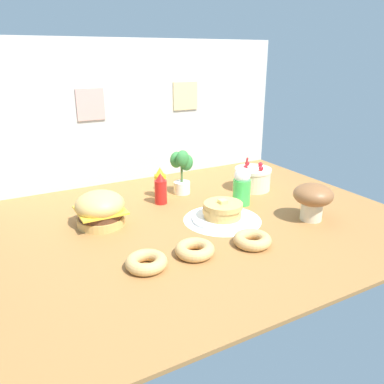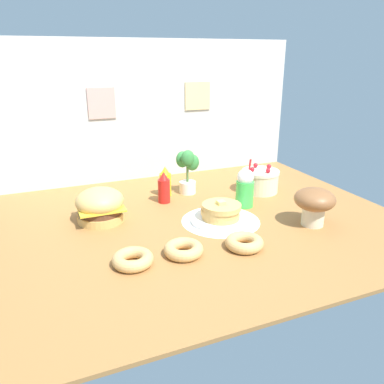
{
  "view_description": "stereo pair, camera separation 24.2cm",
  "coord_description": "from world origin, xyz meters",
  "px_view_note": "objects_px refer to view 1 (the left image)",
  "views": [
    {
      "loc": [
        -1.11,
        -1.89,
        0.97
      ],
      "look_at": [
        -0.01,
        0.11,
        0.15
      ],
      "focal_mm": 36.05,
      "sensor_mm": 36.0,
      "label": 1
    },
    {
      "loc": [
        -0.89,
        -1.99,
        0.97
      ],
      "look_at": [
        -0.01,
        0.11,
        0.15
      ],
      "focal_mm": 36.05,
      "sensor_mm": 36.0,
      "label": 2
    }
  ],
  "objects_px": {
    "donut_pink_glaze": "(146,262)",
    "donut_vanilla": "(252,240)",
    "cream_soda_cup": "(242,186)",
    "burger": "(100,209)",
    "mustard_bottle": "(160,183)",
    "mushroom_stool": "(313,198)",
    "pancake_stack": "(222,212)",
    "layer_cake": "(253,179)",
    "ketchup_bottle": "(161,189)",
    "donut_chocolate": "(195,249)",
    "potted_plant": "(182,170)"
  },
  "relations": [
    {
      "from": "pancake_stack",
      "to": "layer_cake",
      "type": "bearing_deg",
      "value": 36.07
    },
    {
      "from": "burger",
      "to": "mushroom_stool",
      "type": "xyz_separation_m",
      "value": [
        1.16,
        -0.55,
        0.04
      ]
    },
    {
      "from": "mustard_bottle",
      "to": "potted_plant",
      "type": "distance_m",
      "value": 0.18
    },
    {
      "from": "burger",
      "to": "potted_plant",
      "type": "bearing_deg",
      "value": 20.48
    },
    {
      "from": "ketchup_bottle",
      "to": "potted_plant",
      "type": "bearing_deg",
      "value": 26.31
    },
    {
      "from": "donut_chocolate",
      "to": "donut_vanilla",
      "type": "bearing_deg",
      "value": -9.4
    },
    {
      "from": "layer_cake",
      "to": "cream_soda_cup",
      "type": "bearing_deg",
      "value": -140.17
    },
    {
      "from": "donut_chocolate",
      "to": "mushroom_stool",
      "type": "height_order",
      "value": "mushroom_stool"
    },
    {
      "from": "cream_soda_cup",
      "to": "donut_pink_glaze",
      "type": "bearing_deg",
      "value": -152.39
    },
    {
      "from": "potted_plant",
      "to": "mushroom_stool",
      "type": "xyz_separation_m",
      "value": [
        0.48,
        -0.81,
        -0.04
      ]
    },
    {
      "from": "burger",
      "to": "donut_pink_glaze",
      "type": "relative_size",
      "value": 1.43
    },
    {
      "from": "pancake_stack",
      "to": "mushroom_stool",
      "type": "bearing_deg",
      "value": -27.99
    },
    {
      "from": "pancake_stack",
      "to": "donut_pink_glaze",
      "type": "xyz_separation_m",
      "value": [
        -0.63,
        -0.3,
        -0.02
      ]
    },
    {
      "from": "burger",
      "to": "layer_cake",
      "type": "distance_m",
      "value": 1.19
    },
    {
      "from": "donut_vanilla",
      "to": "mustard_bottle",
      "type": "bearing_deg",
      "value": 97.72
    },
    {
      "from": "burger",
      "to": "ketchup_bottle",
      "type": "relative_size",
      "value": 1.33
    },
    {
      "from": "potted_plant",
      "to": "mushroom_stool",
      "type": "height_order",
      "value": "potted_plant"
    },
    {
      "from": "layer_cake",
      "to": "donut_chocolate",
      "type": "bearing_deg",
      "value": -142.29
    },
    {
      "from": "pancake_stack",
      "to": "donut_vanilla",
      "type": "xyz_separation_m",
      "value": [
        -0.04,
        -0.36,
        -0.02
      ]
    },
    {
      "from": "ketchup_bottle",
      "to": "donut_vanilla",
      "type": "height_order",
      "value": "ketchup_bottle"
    },
    {
      "from": "pancake_stack",
      "to": "cream_soda_cup",
      "type": "height_order",
      "value": "cream_soda_cup"
    },
    {
      "from": "mushroom_stool",
      "to": "layer_cake",
      "type": "bearing_deg",
      "value": 87.55
    },
    {
      "from": "donut_pink_glaze",
      "to": "mushroom_stool",
      "type": "bearing_deg",
      "value": 2.25
    },
    {
      "from": "donut_pink_glaze",
      "to": "donut_vanilla",
      "type": "relative_size",
      "value": 1.0
    },
    {
      "from": "ketchup_bottle",
      "to": "mustard_bottle",
      "type": "bearing_deg",
      "value": 67.06
    },
    {
      "from": "burger",
      "to": "layer_cake",
      "type": "relative_size",
      "value": 1.06
    },
    {
      "from": "donut_chocolate",
      "to": "mushroom_stool",
      "type": "distance_m",
      "value": 0.86
    },
    {
      "from": "donut_vanilla",
      "to": "mushroom_stool",
      "type": "bearing_deg",
      "value": 10.71
    },
    {
      "from": "donut_vanilla",
      "to": "mushroom_stool",
      "type": "distance_m",
      "value": 0.54
    },
    {
      "from": "donut_chocolate",
      "to": "potted_plant",
      "type": "height_order",
      "value": "potted_plant"
    },
    {
      "from": "mustard_bottle",
      "to": "potted_plant",
      "type": "relative_size",
      "value": 0.66
    },
    {
      "from": "burger",
      "to": "mushroom_stool",
      "type": "height_order",
      "value": "mushroom_stool"
    },
    {
      "from": "pancake_stack",
      "to": "mustard_bottle",
      "type": "distance_m",
      "value": 0.59
    },
    {
      "from": "donut_pink_glaze",
      "to": "donut_chocolate",
      "type": "distance_m",
      "value": 0.26
    },
    {
      "from": "pancake_stack",
      "to": "ketchup_bottle",
      "type": "relative_size",
      "value": 1.7
    },
    {
      "from": "donut_vanilla",
      "to": "mushroom_stool",
      "type": "height_order",
      "value": "mushroom_stool"
    },
    {
      "from": "burger",
      "to": "ketchup_bottle",
      "type": "height_order",
      "value": "ketchup_bottle"
    },
    {
      "from": "pancake_stack",
      "to": "donut_pink_glaze",
      "type": "bearing_deg",
      "value": -154.31
    },
    {
      "from": "burger",
      "to": "donut_vanilla",
      "type": "relative_size",
      "value": 1.43
    },
    {
      "from": "ketchup_bottle",
      "to": "burger",
      "type": "bearing_deg",
      "value": -162.47
    },
    {
      "from": "mustard_bottle",
      "to": "mushroom_stool",
      "type": "xyz_separation_m",
      "value": [
        0.65,
        -0.82,
        0.04
      ]
    },
    {
      "from": "potted_plant",
      "to": "mushroom_stool",
      "type": "distance_m",
      "value": 0.94
    },
    {
      "from": "mustard_bottle",
      "to": "mushroom_stool",
      "type": "relative_size",
      "value": 0.91
    },
    {
      "from": "mustard_bottle",
      "to": "mushroom_stool",
      "type": "distance_m",
      "value": 1.04
    },
    {
      "from": "donut_vanilla",
      "to": "mushroom_stool",
      "type": "xyz_separation_m",
      "value": [
        0.52,
        0.1,
        0.11
      ]
    },
    {
      "from": "donut_pink_glaze",
      "to": "mushroom_stool",
      "type": "distance_m",
      "value": 1.12
    },
    {
      "from": "ketchup_bottle",
      "to": "cream_soda_cup",
      "type": "height_order",
      "value": "cream_soda_cup"
    },
    {
      "from": "pancake_stack",
      "to": "donut_pink_glaze",
      "type": "relative_size",
      "value": 1.83
    },
    {
      "from": "ketchup_bottle",
      "to": "layer_cake",
      "type": "bearing_deg",
      "value": -5.18
    },
    {
      "from": "cream_soda_cup",
      "to": "potted_plant",
      "type": "relative_size",
      "value": 0.98
    }
  ]
}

